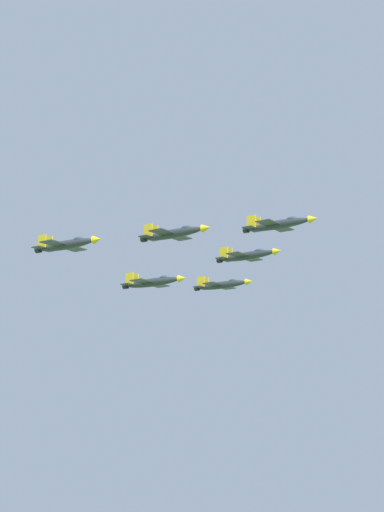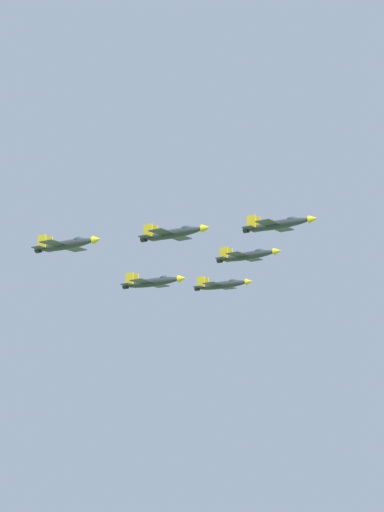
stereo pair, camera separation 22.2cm
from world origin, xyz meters
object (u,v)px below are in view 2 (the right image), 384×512
object	(u,v)px
jet_right_wingman	(174,233)
jet_left_outer	(222,285)
jet_left_wingman	(247,255)
jet_lead	(278,224)
jet_right_outer	(66,245)
jet_slot_rear	(153,282)

from	to	relation	value
jet_right_wingman	jet_left_outer	bearing A→B (deg)	111.62
jet_left_wingman	jet_left_outer	bearing A→B (deg)	140.62
jet_lead	jet_right_wingman	size ratio (longest dim) A/B	1.00
jet_left_wingman	jet_right_outer	distance (m)	45.01
jet_left_wingman	jet_left_outer	distance (m)	21.70
jet_lead	jet_left_outer	world-z (taller)	jet_lead
jet_lead	jet_left_wingman	world-z (taller)	jet_lead
jet_lead	jet_left_outer	bearing A→B (deg)	138.88
jet_left_wingman	jet_left_outer	world-z (taller)	jet_left_wingman
jet_right_outer	jet_slot_rear	xyz separation A→B (m)	(-24.02, 14.13, -3.29)
jet_left_wingman	jet_slot_rear	xyz separation A→B (m)	(3.70, -21.19, -6.49)
jet_lead	jet_right_outer	xyz separation A→B (m)	(7.39, -42.39, -5.06)
jet_lead	jet_left_outer	size ratio (longest dim) A/B	1.01
jet_left_wingman	jet_slot_rear	size ratio (longest dim) A/B	0.97
jet_slot_rear	jet_left_outer	bearing A→B (deg)	89.34
jet_lead	jet_left_wingman	distance (m)	21.59
jet_right_wingman	jet_left_outer	xyz separation A→B (m)	(-44.34, 7.07, -2.33)
jet_left_outer	jet_lead	bearing A→B (deg)	-40.58
jet_right_wingman	jet_lead	bearing A→B (deg)	40.57
jet_right_wingman	jet_slot_rear	size ratio (longest dim) A/B	0.98
jet_right_outer	jet_lead	bearing A→B (deg)	39.34
jet_left_wingman	jet_right_wingman	bearing A→B (deg)	-89.02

